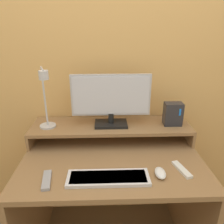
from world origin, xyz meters
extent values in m
cube|color=#E5AD60|center=(0.00, 0.76, 1.25)|extent=(6.00, 0.05, 2.50)
cube|color=olive|center=(0.00, 0.36, 0.74)|extent=(1.08, 0.72, 0.03)
cube|color=olive|center=(-0.52, 0.36, 0.36)|extent=(0.03, 0.72, 0.73)
cube|color=olive|center=(0.52, 0.36, 0.36)|extent=(0.03, 0.72, 0.73)
cube|color=olive|center=(-0.53, 0.58, 0.80)|extent=(0.02, 0.29, 0.09)
cube|color=olive|center=(0.53, 0.58, 0.80)|extent=(0.02, 0.29, 0.09)
cube|color=olive|center=(0.00, 0.58, 0.86)|extent=(1.08, 0.29, 0.02)
cube|color=black|center=(0.00, 0.57, 0.88)|extent=(0.22, 0.14, 0.02)
cylinder|color=black|center=(0.00, 0.57, 0.92)|extent=(0.04, 0.04, 0.07)
cube|color=#B7B7BC|center=(0.00, 0.57, 1.08)|extent=(0.52, 0.02, 0.27)
cube|color=silver|center=(0.00, 0.56, 1.08)|extent=(0.49, 0.01, 0.25)
cylinder|color=silver|center=(-0.42, 0.56, 0.88)|extent=(0.11, 0.11, 0.01)
cylinder|color=silver|center=(-0.42, 0.56, 1.08)|extent=(0.01, 0.01, 0.39)
cylinder|color=silver|center=(-0.40, 0.50, 1.27)|extent=(0.05, 0.12, 0.01)
cylinder|color=silver|center=(-0.38, 0.44, 1.24)|extent=(0.06, 0.06, 0.05)
cube|color=#28282D|center=(0.42, 0.56, 0.95)|extent=(0.12, 0.08, 0.16)
cube|color=#1972F2|center=(0.45, 0.52, 0.98)|extent=(0.01, 0.00, 0.05)
cube|color=silver|center=(-0.03, 0.14, 0.77)|extent=(0.43, 0.13, 0.02)
cube|color=#AFAFB3|center=(-0.03, 0.14, 0.77)|extent=(0.39, 0.11, 0.01)
ellipsoid|color=white|center=(0.25, 0.16, 0.78)|extent=(0.06, 0.10, 0.03)
cube|color=#99999E|center=(-0.34, 0.14, 0.77)|extent=(0.06, 0.15, 0.02)
cube|color=white|center=(0.38, 0.20, 0.77)|extent=(0.07, 0.15, 0.02)
camera|label=1|loc=(-0.04, -0.78, 1.50)|focal=35.00mm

